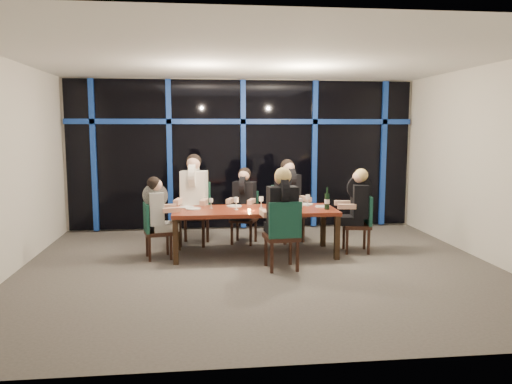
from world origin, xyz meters
TOP-DOWN VIEW (x-y plane):
  - room at (0.00, 0.00)m, footprint 7.04×7.00m
  - window_wall at (0.01, 2.93)m, footprint 6.86×0.43m
  - dining_table at (0.00, 0.80)m, footprint 2.60×1.00m
  - chair_far_left at (-0.96, 1.71)m, footprint 0.59×0.59m
  - chair_far_mid at (-0.07, 1.69)m, footprint 0.55×0.55m
  - chair_far_right at (0.68, 1.75)m, footprint 0.61×0.61m
  - chair_end_left at (-1.60, 0.74)m, footprint 0.49×0.49m
  - chair_end_right at (1.77, 0.79)m, footprint 0.49×0.49m
  - chair_near_mid at (0.31, -0.14)m, footprint 0.51×0.51m
  - diner_far_left at (-0.98, 1.62)m, footprint 0.59×0.72m
  - diner_far_mid at (-0.10, 1.61)m, footprint 0.56×0.63m
  - diner_far_right at (0.71, 1.67)m, footprint 0.62×0.69m
  - diner_end_left at (-1.53, 0.75)m, footprint 0.59×0.49m
  - diner_end_right at (1.69, 0.80)m, footprint 0.61×0.50m
  - diner_near_mid at (0.30, -0.05)m, footprint 0.53×0.65m
  - plate_far_left at (-1.09, 1.07)m, footprint 0.24×0.24m
  - plate_far_mid at (-0.30, 1.09)m, footprint 0.24×0.24m
  - plate_far_right at (0.91, 1.15)m, footprint 0.24×0.24m
  - plate_end_left at (-0.98, 0.88)m, footprint 0.24×0.24m
  - plate_end_right at (1.13, 0.87)m, footprint 0.24×0.24m
  - plate_near_mid at (0.25, 0.51)m, footprint 0.24×0.24m
  - wine_bottle at (1.14, 0.63)m, footprint 0.08×0.08m
  - water_pitcher at (0.67, 0.56)m, footprint 0.12×0.11m
  - tea_light at (-0.10, 0.63)m, footprint 0.05×0.05m
  - wine_glass_a at (-0.30, 0.77)m, footprint 0.08×0.08m
  - wine_glass_b at (0.12, 0.88)m, footprint 0.07×0.07m
  - wine_glass_c at (0.44, 0.70)m, footprint 0.07×0.07m
  - wine_glass_d at (-0.69, 0.96)m, footprint 0.06×0.06m
  - wine_glass_e at (0.91, 1.00)m, footprint 0.07×0.07m

SIDE VIEW (x-z plane):
  - chair_end_left at x=-1.60m, z-range 0.05..0.93m
  - chair_far_mid at x=-0.07m, z-range 0.05..0.97m
  - chair_end_right at x=1.77m, z-range 0.06..1.00m
  - chair_far_right at x=0.68m, z-range 0.06..1.07m
  - chair_near_mid at x=0.31m, z-range 0.06..1.07m
  - chair_far_left at x=-0.96m, z-range 0.06..1.15m
  - dining_table at x=0.00m, z-range 0.31..1.06m
  - plate_far_left at x=-1.09m, z-range 0.75..0.76m
  - plate_far_mid at x=-0.30m, z-range 0.75..0.76m
  - plate_far_right at x=0.91m, z-range 0.75..0.76m
  - plate_end_left at x=-0.98m, z-range 0.75..0.76m
  - plate_end_right at x=1.13m, z-range 0.75..0.76m
  - plate_near_mid at x=0.25m, z-range 0.75..0.76m
  - tea_light at x=-0.10m, z-range 0.75..0.78m
  - diner_end_left at x=-1.53m, z-range 0.41..1.27m
  - water_pitcher at x=0.67m, z-range 0.75..0.94m
  - wine_glass_d at x=-0.69m, z-range 0.79..0.95m
  - diner_far_mid at x=-0.10m, z-range 0.43..1.33m
  - wine_glass_b at x=0.12m, z-range 0.79..0.98m
  - wine_bottle at x=1.14m, z-range 0.71..1.06m
  - wine_glass_c at x=0.44m, z-range 0.79..0.98m
  - wine_glass_e at x=0.91m, z-range 0.79..0.98m
  - wine_glass_a at x=-0.30m, z-range 0.79..0.99m
  - diner_end_right at x=1.69m, z-range 0.44..1.36m
  - diner_far_right at x=0.71m, z-range 0.47..1.46m
  - diner_near_mid at x=0.30m, z-range 0.47..1.46m
  - diner_far_left at x=-0.98m, z-range 0.50..1.56m
  - window_wall at x=0.01m, z-range 0.08..3.02m
  - room at x=0.00m, z-range 0.51..3.53m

